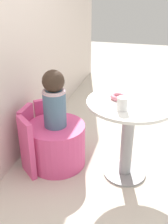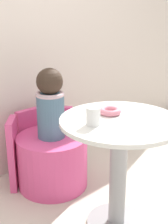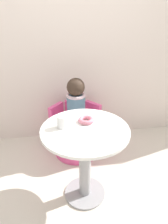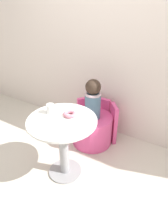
# 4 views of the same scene
# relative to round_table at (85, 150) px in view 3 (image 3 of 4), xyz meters

# --- Properties ---
(ground_plane) EXTENTS (12.00, 12.00, 0.00)m
(ground_plane) POSITION_rel_round_table_xyz_m (-0.07, -0.04, -0.52)
(ground_plane) COLOR beige
(back_wall) EXTENTS (6.00, 0.06, 2.40)m
(back_wall) POSITION_rel_round_table_xyz_m (-0.07, 1.09, 0.68)
(back_wall) COLOR silver
(back_wall) RESTS_ON ground_plane
(round_table) EXTENTS (0.72, 0.72, 0.73)m
(round_table) POSITION_rel_round_table_xyz_m (0.00, 0.00, 0.00)
(round_table) COLOR #99999E
(round_table) RESTS_ON ground_plane
(tub_chair) EXTENTS (0.55, 0.55, 0.42)m
(tub_chair) POSITION_rel_round_table_xyz_m (-0.01, 0.66, -0.31)
(tub_chair) COLOR #E54C8C
(tub_chair) RESTS_ON ground_plane
(booth_backrest) EXTENTS (0.64, 0.24, 0.56)m
(booth_backrest) POSITION_rel_round_table_xyz_m (-0.01, 0.89, -0.24)
(booth_backrest) COLOR #E54C8C
(booth_backrest) RESTS_ON ground_plane
(child_figure) EXTENTS (0.21, 0.21, 0.53)m
(child_figure) POSITION_rel_round_table_xyz_m (-0.01, 0.66, 0.16)
(child_figure) COLOR slate
(child_figure) RESTS_ON tub_chair
(donut) EXTENTS (0.14, 0.14, 0.04)m
(donut) POSITION_rel_round_table_xyz_m (0.02, 0.10, 0.23)
(donut) COLOR pink
(donut) RESTS_ON round_table
(cup) EXTENTS (0.08, 0.08, 0.10)m
(cup) POSITION_rel_round_table_xyz_m (-0.18, 0.04, 0.27)
(cup) COLOR white
(cup) RESTS_ON round_table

